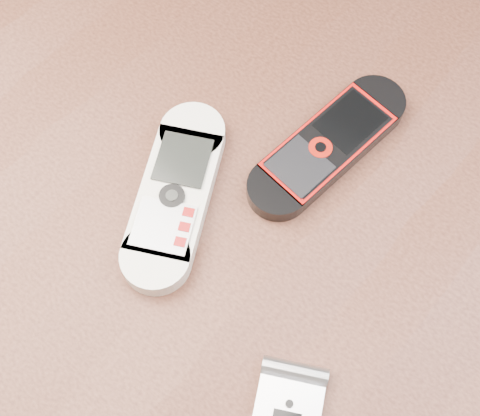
# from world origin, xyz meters

# --- Properties ---
(ground) EXTENTS (4.00, 4.00, 0.00)m
(ground) POSITION_xyz_m (0.00, 0.00, 0.00)
(ground) COLOR #472B19
(ground) RESTS_ON ground
(table) EXTENTS (1.20, 0.80, 0.75)m
(table) POSITION_xyz_m (0.00, 0.00, 0.64)
(table) COLOR black
(table) RESTS_ON ground
(nokia_white) EXTENTS (0.12, 0.17, 0.02)m
(nokia_white) POSITION_xyz_m (-0.04, -0.02, 0.76)
(nokia_white) COLOR white
(nokia_white) RESTS_ON table
(nokia_black_red) EXTENTS (0.07, 0.17, 0.02)m
(nokia_black_red) POSITION_xyz_m (0.02, 0.09, 0.76)
(nokia_black_red) COLOR black
(nokia_black_red) RESTS_ON table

